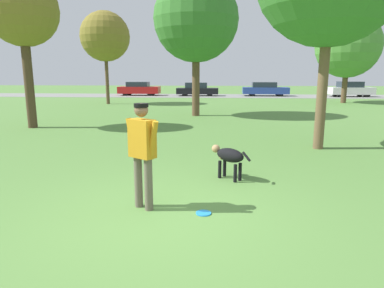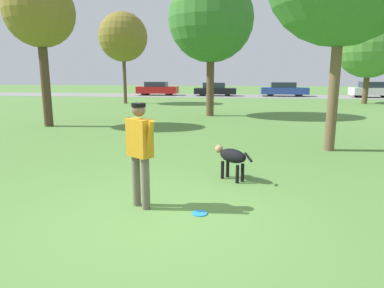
{
  "view_description": "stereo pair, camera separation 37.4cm",
  "coord_description": "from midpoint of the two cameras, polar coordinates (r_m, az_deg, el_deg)",
  "views": [
    {
      "loc": [
        0.84,
        -4.86,
        2.13
      ],
      "look_at": [
        0.38,
        1.12,
        0.9
      ],
      "focal_mm": 32.0,
      "sensor_mm": 36.0,
      "label": 1
    },
    {
      "loc": [
        1.21,
        -4.82,
        2.13
      ],
      "look_at": [
        0.38,
        1.12,
        0.9
      ],
      "focal_mm": 32.0,
      "sensor_mm": 36.0,
      "label": 2
    }
  ],
  "objects": [
    {
      "name": "tree_near_left",
      "position": [
        15.41,
        -27.12,
        19.06
      ],
      "size": [
        2.72,
        2.72,
        5.88
      ],
      "color": "#4C3826",
      "rests_on": "ground_plane"
    },
    {
      "name": "person",
      "position": [
        5.42,
        -10.24,
        -0.57
      ],
      "size": [
        0.62,
        0.46,
        1.69
      ],
      "rotation": [
        0.0,
        0.0,
        -0.6
      ],
      "color": "#665B4C",
      "rests_on": "ground_plane"
    },
    {
      "name": "tree_far_right",
      "position": [
        28.25,
        24.22,
        14.73
      ],
      "size": [
        4.65,
        4.65,
        6.5
      ],
      "color": "brown",
      "rests_on": "ground_plane"
    },
    {
      "name": "tree_far_left",
      "position": [
        25.91,
        -14.72,
        16.93
      ],
      "size": [
        3.46,
        3.46,
        6.46
      ],
      "color": "brown",
      "rests_on": "ground_plane"
    },
    {
      "name": "ground_plane",
      "position": [
        5.38,
        -7.1,
        -11.8
      ],
      "size": [
        120.0,
        120.0,
        0.0
      ],
      "primitive_type": "plane",
      "color": "#56843D"
    },
    {
      "name": "parked_car_black",
      "position": [
        34.38,
        0.56,
        9.08
      ],
      "size": [
        4.12,
        1.71,
        1.31
      ],
      "rotation": [
        0.0,
        0.0,
        0.01
      ],
      "color": "black",
      "rests_on": "ground_plane"
    },
    {
      "name": "tree_mid_center",
      "position": [
        17.98,
        0.04,
        20.07
      ],
      "size": [
        4.22,
        4.22,
        6.92
      ],
      "color": "brown",
      "rests_on": "ground_plane"
    },
    {
      "name": "parked_car_blue",
      "position": [
        34.9,
        11.77,
        8.94
      ],
      "size": [
        4.5,
        1.95,
        1.35
      ],
      "rotation": [
        0.0,
        0.0,
        -0.02
      ],
      "color": "#284293",
      "rests_on": "ground_plane"
    },
    {
      "name": "parked_car_white",
      "position": [
        36.12,
        24.65,
        8.28
      ],
      "size": [
        4.06,
        1.86,
        1.44
      ],
      "rotation": [
        0.0,
        0.0,
        0.05
      ],
      "color": "white",
      "rests_on": "ground_plane"
    },
    {
      "name": "frisbee",
      "position": [
        5.41,
        -0.08,
        -11.47
      ],
      "size": [
        0.24,
        0.24,
        0.02
      ],
      "color": "#268CE5",
      "rests_on": "ground_plane"
    },
    {
      "name": "dog",
      "position": [
        7.0,
        4.61,
        -2.08
      ],
      "size": [
        0.81,
        0.73,
        0.67
      ],
      "rotation": [
        0.0,
        0.0,
        2.43
      ],
      "color": "black",
      "rests_on": "ground_plane"
    },
    {
      "name": "parked_car_red",
      "position": [
        35.49,
        -9.12,
        9.08
      ],
      "size": [
        4.13,
        1.89,
        1.36
      ],
      "rotation": [
        0.0,
        0.0,
        0.01
      ],
      "color": "red",
      "rests_on": "ground_plane"
    },
    {
      "name": "far_road_strip",
      "position": [
        34.36,
        2.69,
        8.02
      ],
      "size": [
        120.0,
        6.0,
        0.01
      ],
      "color": "gray",
      "rests_on": "ground_plane"
    }
  ]
}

